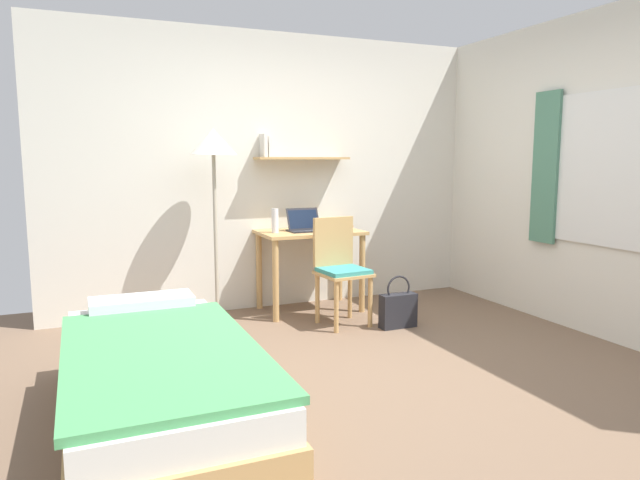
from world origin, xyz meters
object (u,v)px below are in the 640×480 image
at_px(desk_chair, 340,266).
at_px(laptop, 305,225).
at_px(book_stack, 341,226).
at_px(handbag, 398,309).
at_px(standing_lamp, 213,152).
at_px(water_bottle, 275,221).
at_px(bed, 160,385).
at_px(desk, 310,247).

height_order(desk_chair, laptop, laptop).
bearing_deg(book_stack, handbag, -78.71).
height_order(standing_lamp, laptop, standing_lamp).
bearing_deg(water_bottle, laptop, 2.95).
relative_size(standing_lamp, laptop, 5.26).
height_order(bed, desk_chair, desk_chair).
bearing_deg(desk, desk_chair, -81.98).
xyz_separation_m(desk_chair, handbag, (0.40, -0.31, -0.35)).
bearing_deg(desk_chair, water_bottle, 129.57).
bearing_deg(bed, laptop, 50.66).
relative_size(bed, desk_chair, 2.20).
height_order(desk, standing_lamp, standing_lamp).
xyz_separation_m(water_bottle, book_stack, (0.66, -0.00, -0.08)).
relative_size(desk_chair, water_bottle, 4.19).
xyz_separation_m(desk, desk_chair, (0.07, -0.52, -0.10)).
height_order(standing_lamp, water_bottle, standing_lamp).
xyz_separation_m(laptop, handbag, (0.53, -0.83, -0.66)).
height_order(laptop, water_bottle, water_bottle).
distance_m(bed, handbag, 2.39).
bearing_deg(desk, bed, -130.30).
xyz_separation_m(desk_chair, laptop, (-0.12, 0.52, 0.31)).
xyz_separation_m(desk, standing_lamp, (-0.90, -0.06, 0.87)).
distance_m(standing_lamp, book_stack, 1.40).
xyz_separation_m(laptop, water_bottle, (-0.29, -0.02, 0.06)).
bearing_deg(standing_lamp, laptop, 4.41).
bearing_deg(water_bottle, desk, 1.66).
bearing_deg(water_bottle, book_stack, -0.03).
distance_m(water_bottle, handbag, 1.36).
height_order(bed, book_stack, book_stack).
relative_size(bed, book_stack, 8.28).
height_order(desk_chair, book_stack, desk_chair).
relative_size(laptop, book_stack, 1.30).
distance_m(desk_chair, water_bottle, 0.75).
distance_m(desk, book_stack, 0.36).
bearing_deg(desk, water_bottle, -178.34).
xyz_separation_m(desk, water_bottle, (-0.35, -0.01, 0.26)).
bearing_deg(standing_lamp, bed, -111.45).
relative_size(water_bottle, handbag, 0.49).
bearing_deg(standing_lamp, desk, 3.83).
bearing_deg(desk_chair, handbag, -37.56).
height_order(bed, desk, desk).
distance_m(desk, standing_lamp, 1.26).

